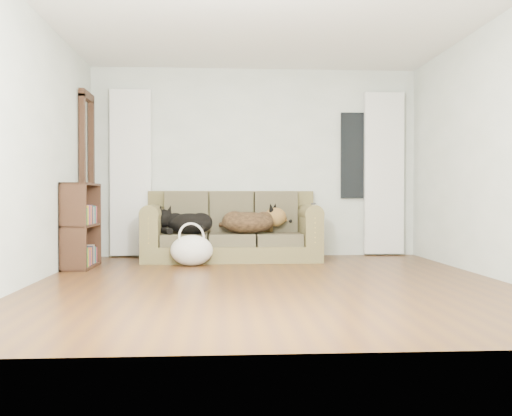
{
  "coord_description": "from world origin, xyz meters",
  "views": [
    {
      "loc": [
        -0.48,
        -5.42,
        0.81
      ],
      "look_at": [
        -0.04,
        1.6,
        0.68
      ],
      "focal_mm": 40.0,
      "sensor_mm": 36.0,
      "label": 1
    }
  ],
  "objects": [
    {
      "name": "floor",
      "position": [
        0.0,
        0.0,
        0.0
      ],
      "size": [
        5.0,
        5.0,
        0.0
      ],
      "primitive_type": "plane",
      "color": "#452816",
      "rests_on": "ground"
    },
    {
      "name": "tote_bag",
      "position": [
        -0.82,
        1.36,
        0.16
      ],
      "size": [
        0.56,
        0.47,
        0.37
      ],
      "primitive_type": "ellipsoid",
      "rotation": [
        0.0,
        0.0,
        0.16
      ],
      "color": "white",
      "rests_on": "floor"
    },
    {
      "name": "wall_back",
      "position": [
        0.0,
        2.5,
        1.3
      ],
      "size": [
        4.5,
        0.04,
        2.6
      ],
      "primitive_type": "cube",
      "color": "silver",
      "rests_on": "ground"
    },
    {
      "name": "wall_right",
      "position": [
        2.25,
        0.0,
        1.3
      ],
      "size": [
        0.04,
        5.0,
        2.6
      ],
      "primitive_type": "cube",
      "color": "silver",
      "rests_on": "ground"
    },
    {
      "name": "curtain_right",
      "position": [
        1.8,
        2.42,
        1.15
      ],
      "size": [
        0.55,
        0.08,
        2.25
      ],
      "primitive_type": "cube",
      "color": "white",
      "rests_on": "ground"
    },
    {
      "name": "tv_remote",
      "position": [
        0.71,
        1.81,
        0.73
      ],
      "size": [
        0.09,
        0.18,
        0.02
      ],
      "primitive_type": "cube",
      "rotation": [
        0.0,
        0.0,
        -0.24
      ],
      "color": "black",
      "rests_on": "sofa"
    },
    {
      "name": "wall_left",
      "position": [
        -2.25,
        0.0,
        1.3
      ],
      "size": [
        0.04,
        5.0,
        2.6
      ],
      "primitive_type": "cube",
      "color": "silver",
      "rests_on": "ground"
    },
    {
      "name": "curtain_left",
      "position": [
        -1.7,
        2.42,
        1.15
      ],
      "size": [
        0.55,
        0.08,
        2.25
      ],
      "primitive_type": "cube",
      "color": "white",
      "rests_on": "ground"
    },
    {
      "name": "sofa",
      "position": [
        -0.34,
        1.97,
        0.45
      ],
      "size": [
        2.25,
        0.97,
        0.92
      ],
      "primitive_type": "cube",
      "color": "brown",
      "rests_on": "floor"
    },
    {
      "name": "window_pane",
      "position": [
        1.45,
        2.47,
        1.4
      ],
      "size": [
        0.5,
        0.03,
        1.2
      ],
      "primitive_type": "cube",
      "color": "black",
      "rests_on": "wall_back"
    },
    {
      "name": "dog_shepherd",
      "position": [
        -0.09,
        1.89,
        0.49
      ],
      "size": [
        0.76,
        0.59,
        0.31
      ],
      "primitive_type": "ellipsoid",
      "rotation": [
        0.0,
        0.0,
        3.01
      ],
      "color": "black",
      "rests_on": "sofa"
    },
    {
      "name": "bookshelf",
      "position": [
        -2.09,
        1.27,
        0.5
      ],
      "size": [
        0.3,
        0.79,
        0.98
      ],
      "primitive_type": "cube",
      "rotation": [
        0.0,
        0.0,
        0.01
      ],
      "color": "black",
      "rests_on": "floor"
    },
    {
      "name": "ceiling",
      "position": [
        0.0,
        0.0,
        2.6
      ],
      "size": [
        5.0,
        5.0,
        0.0
      ],
      "primitive_type": "plane",
      "color": "white",
      "rests_on": "ground"
    },
    {
      "name": "dog_black_lab",
      "position": [
        -0.91,
        1.87,
        0.48
      ],
      "size": [
        0.78,
        0.74,
        0.27
      ],
      "primitive_type": "ellipsoid",
      "rotation": [
        0.0,
        0.0,
        -0.64
      ],
      "color": "black",
      "rests_on": "sofa"
    },
    {
      "name": "door_casing",
      "position": [
        -2.2,
        2.05,
        1.05
      ],
      "size": [
        0.07,
        0.6,
        2.1
      ],
      "primitive_type": "cube",
      "color": "black",
      "rests_on": "ground"
    }
  ]
}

